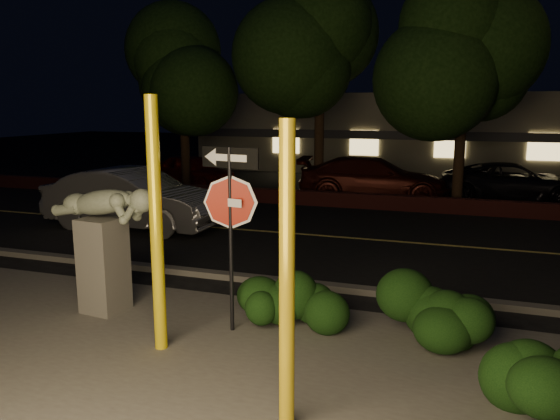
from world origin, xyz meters
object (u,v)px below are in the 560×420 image
(parked_car_red, at_px, (193,171))
(parked_car_darkred, at_px, (373,179))
(yellow_pole_left, at_px, (156,227))
(silver_sedan, at_px, (133,199))
(parked_car_dark, at_px, (513,182))
(sculpture, at_px, (103,235))
(yellow_pole_right, at_px, (287,281))
(signpost, at_px, (230,203))

(parked_car_red, relative_size, parked_car_darkred, 0.74)
(yellow_pole_left, height_order, parked_car_red, yellow_pole_left)
(yellow_pole_left, bearing_deg, parked_car_red, 116.00)
(silver_sedan, relative_size, parked_car_dark, 1.03)
(yellow_pole_left, bearing_deg, silver_sedan, 125.99)
(sculpture, xyz_separation_m, parked_car_dark, (7.22, 13.70, -0.63))
(yellow_pole_left, distance_m, silver_sedan, 8.13)
(yellow_pole_right, bearing_deg, parked_car_dark, 78.11)
(signpost, height_order, parked_car_darkred, signpost)
(yellow_pole_right, xyz_separation_m, parked_car_dark, (3.35, 15.93, -0.95))
(signpost, xyz_separation_m, parked_car_darkred, (0.12, 12.49, -1.21))
(parked_car_red, height_order, parked_car_dark, parked_car_dark)
(yellow_pole_right, xyz_separation_m, signpost, (-1.57, 2.15, 0.36))
(sculpture, relative_size, parked_car_darkred, 0.40)
(yellow_pole_right, bearing_deg, signpost, 126.10)
(signpost, relative_size, silver_sedan, 0.55)
(signpost, xyz_separation_m, parked_car_dark, (4.93, 13.77, -1.30))
(sculpture, distance_m, parked_car_red, 14.42)
(yellow_pole_left, distance_m, parked_car_dark, 15.74)
(parked_car_darkred, xyz_separation_m, parked_car_dark, (4.80, 1.28, -0.09))
(yellow_pole_right, xyz_separation_m, parked_car_red, (-9.26, 15.58, -0.96))
(yellow_pole_right, bearing_deg, parked_car_darkred, 95.65)
(silver_sedan, height_order, parked_car_darkred, silver_sedan)
(sculpture, height_order, parked_car_darkred, sculpture)
(parked_car_darkred, bearing_deg, parked_car_red, 75.67)
(yellow_pole_right, relative_size, parked_car_red, 0.82)
(silver_sedan, height_order, parked_car_dark, silver_sedan)
(parked_car_darkred, bearing_deg, yellow_pole_left, 168.95)
(silver_sedan, distance_m, parked_car_darkred, 8.83)
(signpost, bearing_deg, silver_sedan, 143.44)
(yellow_pole_left, bearing_deg, parked_car_dark, 68.98)
(sculpture, bearing_deg, parked_car_darkred, 85.74)
(signpost, height_order, parked_car_dark, signpost)
(yellow_pole_left, relative_size, signpost, 1.26)
(yellow_pole_right, height_order, silver_sedan, yellow_pole_right)
(yellow_pole_right, bearing_deg, silver_sedan, 131.98)
(silver_sedan, xyz_separation_m, parked_car_dark, (10.38, 8.12, -0.15))
(sculpture, height_order, parked_car_red, sculpture)
(silver_sedan, bearing_deg, parked_car_red, 18.39)
(parked_car_dark, bearing_deg, parked_car_red, 88.79)
(yellow_pole_right, xyz_separation_m, sculpture, (-3.87, 2.23, -0.32))
(parked_car_darkred, bearing_deg, signpost, 171.94)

